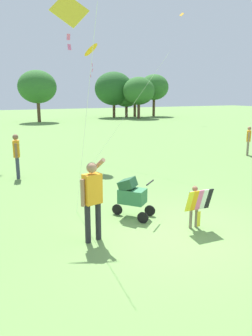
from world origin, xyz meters
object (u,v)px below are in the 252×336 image
(kite_orange_delta, at_px, (91,51))
(child_with_butterfly_kite, at_px, (195,203))
(person_adult_flyer, at_px, (92,195))
(stroller, at_px, (132,194))
(person_red_shirt, at_px, (249,138))
(person_sitting_far, at_px, (17,153))
(kite_adult_black, at_px, (70,18))

(kite_orange_delta, bearing_deg, child_with_butterfly_kite, -93.26)
(person_adult_flyer, xyz_separation_m, stroller, (1.34, 0.83, -0.42))
(stroller, distance_m, kite_orange_delta, 7.95)
(child_with_butterfly_kite, bearing_deg, person_adult_flyer, 169.76)
(person_red_shirt, xyz_separation_m, person_sitting_far, (-11.09, 0.44, 0.10))
(child_with_butterfly_kite, distance_m, stroller, 1.60)
(kite_adult_black, xyz_separation_m, kite_orange_delta, (2.59, 5.69, 0.06))
(stroller, xyz_separation_m, kite_orange_delta, (1.45, 6.59, 4.20))
(kite_orange_delta, bearing_deg, person_red_shirt, -12.93)
(child_with_butterfly_kite, xyz_separation_m, stroller, (-1.00, 1.25, -0.01))
(person_red_shirt, bearing_deg, stroller, -151.90)
(stroller, bearing_deg, kite_adult_black, 141.64)
(child_with_butterfly_kite, relative_size, person_adult_flyer, 0.57)
(stroller, bearing_deg, kite_orange_delta, 77.63)
(person_sitting_far, bearing_deg, stroller, -69.05)
(child_with_butterfly_kite, distance_m, person_adult_flyer, 2.41)
(person_adult_flyer, xyz_separation_m, kite_adult_black, (0.19, 1.74, 3.72))
(child_with_butterfly_kite, bearing_deg, person_sitting_far, 114.82)
(kite_adult_black, bearing_deg, person_red_shirt, 21.08)
(stroller, bearing_deg, person_red_shirt, 28.10)
(kite_adult_black, bearing_deg, kite_orange_delta, 65.52)
(stroller, height_order, kite_orange_delta, kite_orange_delta)
(person_adult_flyer, bearing_deg, kite_adult_black, 83.66)
(stroller, relative_size, kite_adult_black, 0.19)
(stroller, xyz_separation_m, person_red_shirt, (9.07, 4.84, 0.25))
(person_red_shirt, bearing_deg, kite_orange_delta, 167.07)
(child_with_butterfly_kite, distance_m, person_red_shirt, 10.12)
(person_red_shirt, bearing_deg, person_sitting_far, 177.75)
(person_adult_flyer, distance_m, person_red_shirt, 11.85)
(person_sitting_far, bearing_deg, kite_adult_black, -78.66)
(child_with_butterfly_kite, xyz_separation_m, person_sitting_far, (-3.02, 6.53, 0.34))
(child_with_butterfly_kite, height_order, person_adult_flyer, person_adult_flyer)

